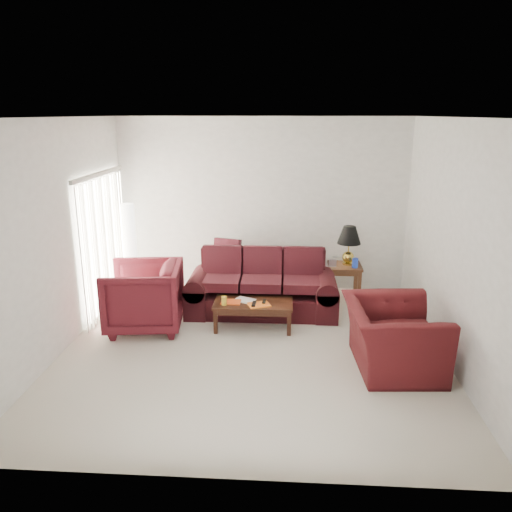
{
  "coord_description": "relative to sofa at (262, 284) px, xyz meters",
  "views": [
    {
      "loc": [
        0.45,
        -6.09,
        3.05
      ],
      "look_at": [
        0.0,
        0.85,
        1.05
      ],
      "focal_mm": 35.0,
      "sensor_mm": 36.0,
      "label": 1
    }
  ],
  "objects": [
    {
      "name": "floor",
      "position": [
        -0.06,
        -1.28,
        -0.48
      ],
      "size": [
        5.0,
        5.0,
        0.0
      ],
      "primitive_type": "plane",
      "color": "beige",
      "rests_on": "ground"
    },
    {
      "name": "blinds",
      "position": [
        -2.48,
        0.02,
        0.6
      ],
      "size": [
        0.1,
        2.0,
        2.16
      ],
      "primitive_type": "cube",
      "color": "silver",
      "rests_on": "ground"
    },
    {
      "name": "sofa",
      "position": [
        0.0,
        0.0,
        0.0
      ],
      "size": [
        2.42,
        1.22,
        0.96
      ],
      "primitive_type": null,
      "rotation": [
        0.0,
        0.0,
        -0.09
      ],
      "color": "black",
      "rests_on": "ground"
    },
    {
      "name": "throw_pillow",
      "position": [
        -0.64,
        0.82,
        0.28
      ],
      "size": [
        0.5,
        0.34,
        0.48
      ],
      "primitive_type": "cube",
      "rotation": [
        -0.21,
        0.0,
        -0.29
      ],
      "color": "black",
      "rests_on": "sofa"
    },
    {
      "name": "end_table",
      "position": [
        1.36,
        0.7,
        -0.18
      ],
      "size": [
        0.59,
        0.59,
        0.6
      ],
      "primitive_type": null,
      "rotation": [
        0.0,
        0.0,
        -0.08
      ],
      "color": "#4B2E19",
      "rests_on": "ground"
    },
    {
      "name": "table_lamp",
      "position": [
        1.41,
        0.74,
        0.45
      ],
      "size": [
        0.52,
        0.52,
        0.66
      ],
      "primitive_type": null,
      "rotation": [
        0.0,
        0.0,
        0.41
      ],
      "color": "gold",
      "rests_on": "end_table"
    },
    {
      "name": "clock",
      "position": [
        1.14,
        0.6,
        0.18
      ],
      "size": [
        0.13,
        0.05,
        0.13
      ],
      "primitive_type": "cube",
      "rotation": [
        0.0,
        0.0,
        -0.04
      ],
      "color": "silver",
      "rests_on": "end_table"
    },
    {
      "name": "blue_canister",
      "position": [
        1.51,
        0.56,
        0.2
      ],
      "size": [
        0.13,
        0.13,
        0.16
      ],
      "primitive_type": "cylinder",
      "rotation": [
        0.0,
        0.0,
        0.39
      ],
      "color": "#1C3AB9",
      "rests_on": "end_table"
    },
    {
      "name": "picture_frame",
      "position": [
        1.26,
        0.91,
        0.2
      ],
      "size": [
        0.18,
        0.2,
        0.05
      ],
      "primitive_type": "cube",
      "rotation": [
        1.36,
        0.0,
        0.39
      ],
      "color": "silver",
      "rests_on": "end_table"
    },
    {
      "name": "floor_lamp",
      "position": [
        -2.3,
        0.7,
        0.33
      ],
      "size": [
        0.32,
        0.32,
        1.61
      ],
      "primitive_type": null,
      "rotation": [
        0.0,
        0.0,
        0.25
      ],
      "color": "white",
      "rests_on": "ground"
    },
    {
      "name": "armchair_left",
      "position": [
        -1.68,
        -0.72,
        0.01
      ],
      "size": [
        1.19,
        1.16,
        0.98
      ],
      "primitive_type": "imported",
      "rotation": [
        0.0,
        0.0,
        -1.46
      ],
      "color": "#450F17",
      "rests_on": "ground"
    },
    {
      "name": "armchair_right",
      "position": [
        1.7,
        -1.68,
        -0.07
      ],
      "size": [
        1.18,
        1.33,
        0.82
      ],
      "primitive_type": "imported",
      "rotation": [
        0.0,
        0.0,
        1.64
      ],
      "color": "#3B0D10",
      "rests_on": "ground"
    },
    {
      "name": "coffee_table",
      "position": [
        -0.09,
        -0.6,
        -0.28
      ],
      "size": [
        1.15,
        0.59,
        0.4
      ],
      "primitive_type": null,
      "rotation": [
        0.0,
        0.0,
        -0.02
      ],
      "color": "black",
      "rests_on": "ground"
    },
    {
      "name": "magazine_red",
      "position": [
        -0.42,
        -0.64,
        -0.07
      ],
      "size": [
        0.29,
        0.23,
        0.02
      ],
      "primitive_type": "cube",
      "rotation": [
        0.0,
        0.0,
        -0.06
      ],
      "color": "#C24013",
      "rests_on": "coffee_table"
    },
    {
      "name": "magazine_white",
      "position": [
        -0.23,
        -0.55,
        -0.07
      ],
      "size": [
        0.35,
        0.31,
        0.02
      ],
      "primitive_type": "cube",
      "rotation": [
        0.0,
        0.0,
        -0.45
      ],
      "color": "white",
      "rests_on": "coffee_table"
    },
    {
      "name": "magazine_orange",
      "position": [
        -0.0,
        -0.72,
        -0.07
      ],
      "size": [
        0.36,
        0.32,
        0.02
      ],
      "primitive_type": "cube",
      "rotation": [
        0.0,
        0.0,
        0.36
      ],
      "color": "orange",
      "rests_on": "coffee_table"
    },
    {
      "name": "remote_a",
      "position": [
        -0.07,
        -0.74,
        -0.05
      ],
      "size": [
        0.06,
        0.18,
        0.02
      ],
      "primitive_type": "cube",
      "rotation": [
        0.0,
        0.0,
        -0.05
      ],
      "color": "black",
      "rests_on": "coffee_table"
    },
    {
      "name": "remote_b",
      "position": [
        0.07,
        -0.63,
        -0.05
      ],
      "size": [
        0.06,
        0.16,
        0.02
      ],
      "primitive_type": "cube",
      "rotation": [
        0.0,
        0.0,
        -0.07
      ],
      "color": "black",
      "rests_on": "coffee_table"
    },
    {
      "name": "yellow_glass",
      "position": [
        -0.5,
        -0.74,
        -0.01
      ],
      "size": [
        0.09,
        0.09,
        0.13
      ],
      "primitive_type": "cylinder",
      "rotation": [
        0.0,
        0.0,
        0.23
      ],
      "color": "gold",
      "rests_on": "coffee_table"
    }
  ]
}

